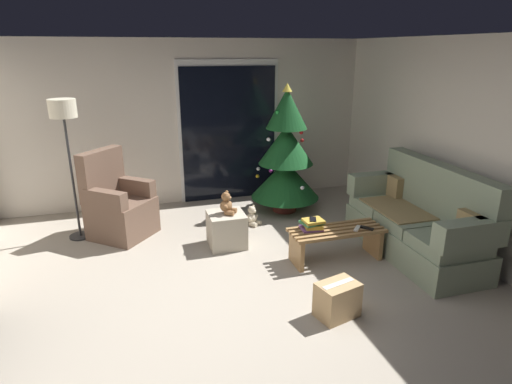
# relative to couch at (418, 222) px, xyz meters

# --- Properties ---
(ground_plane) EXTENTS (7.00, 7.00, 0.00)m
(ground_plane) POSITION_rel_couch_xyz_m (-2.32, -0.37, -0.40)
(ground_plane) COLOR #9E9384
(wall_back) EXTENTS (5.72, 0.12, 2.50)m
(wall_back) POSITION_rel_couch_xyz_m (-2.32, 2.69, 0.85)
(wall_back) COLOR beige
(wall_back) RESTS_ON ground
(wall_right) EXTENTS (0.12, 6.00, 2.50)m
(wall_right) POSITION_rel_couch_xyz_m (0.54, -0.37, 0.85)
(wall_right) COLOR beige
(wall_right) RESTS_ON ground
(patio_door_frame) EXTENTS (1.60, 0.02, 2.20)m
(patio_door_frame) POSITION_rel_couch_xyz_m (-1.68, 2.61, 0.70)
(patio_door_frame) COLOR silver
(patio_door_frame) RESTS_ON ground
(patio_door_glass) EXTENTS (1.50, 0.02, 2.10)m
(patio_door_glass) POSITION_rel_couch_xyz_m (-1.68, 2.60, 0.65)
(patio_door_glass) COLOR black
(patio_door_glass) RESTS_ON ground
(couch) EXTENTS (0.80, 1.95, 1.08)m
(couch) POSITION_rel_couch_xyz_m (0.00, 0.00, 0.00)
(couch) COLOR gray
(couch) RESTS_ON ground
(coffee_table) EXTENTS (1.10, 0.40, 0.39)m
(coffee_table) POSITION_rel_couch_xyz_m (-1.02, 0.10, -0.14)
(coffee_table) COLOR #9E7547
(coffee_table) RESTS_ON ground
(remote_black) EXTENTS (0.13, 0.15, 0.02)m
(remote_black) POSITION_rel_couch_xyz_m (-0.69, 0.00, 0.00)
(remote_black) COLOR black
(remote_black) RESTS_ON coffee_table
(remote_white) EXTENTS (0.14, 0.14, 0.02)m
(remote_white) POSITION_rel_couch_xyz_m (-0.80, 0.02, 0.00)
(remote_white) COLOR silver
(remote_white) RESTS_ON coffee_table
(book_stack) EXTENTS (0.27, 0.24, 0.12)m
(book_stack) POSITION_rel_couch_xyz_m (-1.30, 0.16, 0.05)
(book_stack) COLOR #6B3D7A
(book_stack) RESTS_ON coffee_table
(cell_phone) EXTENTS (0.12, 0.16, 0.01)m
(cell_phone) POSITION_rel_couch_xyz_m (-1.30, 0.16, 0.12)
(cell_phone) COLOR black
(cell_phone) RESTS_ON book_stack
(christmas_tree) EXTENTS (1.02, 1.02, 1.90)m
(christmas_tree) POSITION_rel_couch_xyz_m (-1.03, 1.78, 0.45)
(christmas_tree) COLOR #4C1E19
(christmas_tree) RESTS_ON ground
(armchair) EXTENTS (0.97, 0.97, 1.13)m
(armchair) POSITION_rel_couch_xyz_m (-3.42, 1.56, 0.00)
(armchair) COLOR brown
(armchair) RESTS_ON ground
(floor_lamp) EXTENTS (0.32, 0.32, 1.78)m
(floor_lamp) POSITION_rel_couch_xyz_m (-3.93, 1.64, 1.11)
(floor_lamp) COLOR #2D2D30
(floor_lamp) RESTS_ON ground
(ottoman) EXTENTS (0.44, 0.44, 0.43)m
(ottoman) POSITION_rel_couch_xyz_m (-2.15, 0.84, -0.19)
(ottoman) COLOR #B2A893
(ottoman) RESTS_ON ground
(teddy_bear_chestnut) EXTENTS (0.22, 0.21, 0.29)m
(teddy_bear_chestnut) POSITION_rel_couch_xyz_m (-2.14, 0.83, 0.15)
(teddy_bear_chestnut) COLOR brown
(teddy_bear_chestnut) RESTS_ON ottoman
(teddy_bear_cream_by_tree) EXTENTS (0.21, 0.22, 0.29)m
(teddy_bear_cream_by_tree) POSITION_rel_couch_xyz_m (-1.65, 1.38, -0.28)
(teddy_bear_cream_by_tree) COLOR beige
(teddy_bear_cream_by_tree) RESTS_ON ground
(cardboard_box_taped_mid_floor) EXTENTS (0.43, 0.35, 0.34)m
(cardboard_box_taped_mid_floor) POSITION_rel_couch_xyz_m (-1.51, -0.91, -0.23)
(cardboard_box_taped_mid_floor) COLOR tan
(cardboard_box_taped_mid_floor) RESTS_ON ground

